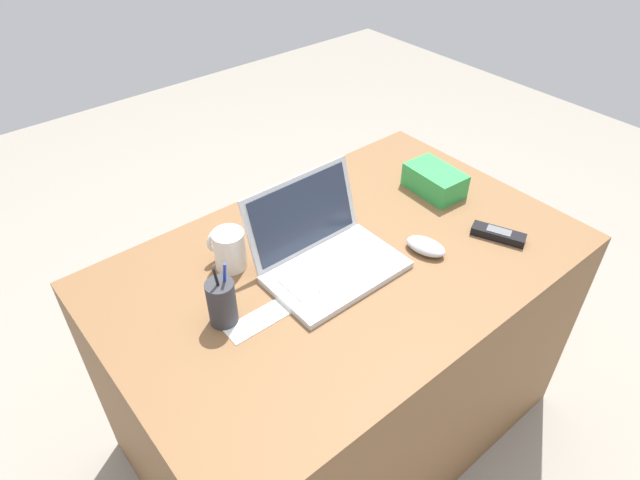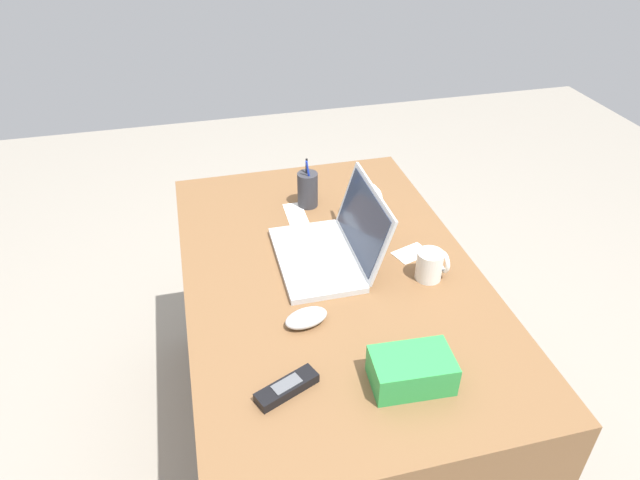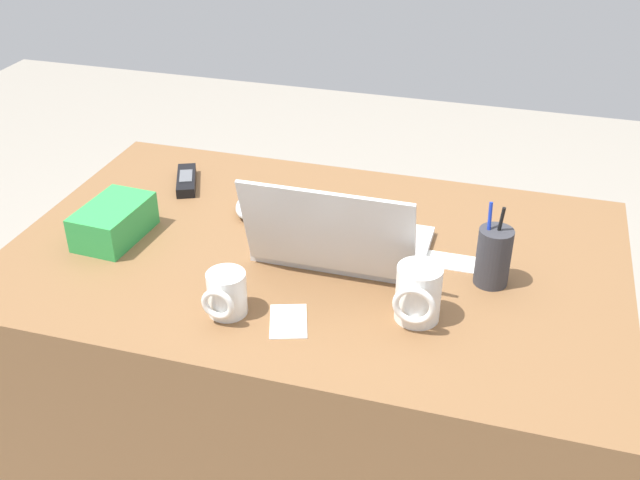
{
  "view_description": "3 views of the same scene",
  "coord_description": "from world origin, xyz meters",
  "px_view_note": "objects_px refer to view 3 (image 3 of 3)",
  "views": [
    {
      "loc": [
        -0.77,
        -0.82,
        1.73
      ],
      "look_at": [
        -0.07,
        0.02,
        0.84
      ],
      "focal_mm": 30.88,
      "sensor_mm": 36.0,
      "label": 1
    },
    {
      "loc": [
        1.22,
        -0.34,
        1.74
      ],
      "look_at": [
        -0.02,
        -0.03,
        0.85
      ],
      "focal_mm": 31.64,
      "sensor_mm": 36.0,
      "label": 2
    },
    {
      "loc": [
        -0.39,
        1.3,
        1.59
      ],
      "look_at": [
        -0.02,
        0.01,
        0.79
      ],
      "focal_mm": 42.2,
      "sensor_mm": 36.0,
      "label": 3
    }
  ],
  "objects_px": {
    "computer_mouse": "(250,206)",
    "snack_bag": "(114,222)",
    "coffee_mug_white": "(418,294)",
    "cordless_phone": "(186,180)",
    "coffee_mug_tall": "(226,294)",
    "pen_holder": "(493,256)",
    "laptop": "(340,240)"
  },
  "relations": [
    {
      "from": "coffee_mug_white",
      "to": "cordless_phone",
      "type": "height_order",
      "value": "coffee_mug_white"
    },
    {
      "from": "laptop",
      "to": "computer_mouse",
      "type": "distance_m",
      "value": 0.28
    },
    {
      "from": "coffee_mug_white",
      "to": "pen_holder",
      "type": "relative_size",
      "value": 0.63
    },
    {
      "from": "coffee_mug_tall",
      "to": "snack_bag",
      "type": "relative_size",
      "value": 0.47
    },
    {
      "from": "coffee_mug_tall",
      "to": "pen_holder",
      "type": "distance_m",
      "value": 0.52
    },
    {
      "from": "pen_holder",
      "to": "coffee_mug_tall",
      "type": "bearing_deg",
      "value": 27.73
    },
    {
      "from": "cordless_phone",
      "to": "snack_bag",
      "type": "height_order",
      "value": "snack_bag"
    },
    {
      "from": "coffee_mug_tall",
      "to": "snack_bag",
      "type": "bearing_deg",
      "value": -29.21
    },
    {
      "from": "laptop",
      "to": "pen_holder",
      "type": "distance_m",
      "value": 0.31
    },
    {
      "from": "cordless_phone",
      "to": "snack_bag",
      "type": "distance_m",
      "value": 0.28
    },
    {
      "from": "computer_mouse",
      "to": "snack_bag",
      "type": "xyz_separation_m",
      "value": [
        0.24,
        0.18,
        0.02
      ]
    },
    {
      "from": "coffee_mug_white",
      "to": "cordless_phone",
      "type": "bearing_deg",
      "value": -30.83
    },
    {
      "from": "coffee_mug_tall",
      "to": "pen_holder",
      "type": "relative_size",
      "value": 0.49
    },
    {
      "from": "coffee_mug_white",
      "to": "cordless_phone",
      "type": "relative_size",
      "value": 0.71
    },
    {
      "from": "computer_mouse",
      "to": "snack_bag",
      "type": "bearing_deg",
      "value": 23.36
    },
    {
      "from": "computer_mouse",
      "to": "pen_holder",
      "type": "distance_m",
      "value": 0.58
    },
    {
      "from": "coffee_mug_white",
      "to": "pen_holder",
      "type": "distance_m",
      "value": 0.2
    },
    {
      "from": "pen_holder",
      "to": "coffee_mug_white",
      "type": "bearing_deg",
      "value": 53.25
    },
    {
      "from": "cordless_phone",
      "to": "snack_bag",
      "type": "relative_size",
      "value": 0.85
    },
    {
      "from": "laptop",
      "to": "coffee_mug_white",
      "type": "bearing_deg",
      "value": 139.49
    },
    {
      "from": "cordless_phone",
      "to": "snack_bag",
      "type": "bearing_deg",
      "value": 81.57
    },
    {
      "from": "coffee_mug_white",
      "to": "snack_bag",
      "type": "bearing_deg",
      "value": -9.05
    },
    {
      "from": "laptop",
      "to": "pen_holder",
      "type": "bearing_deg",
      "value": 179.47
    },
    {
      "from": "pen_holder",
      "to": "laptop",
      "type": "bearing_deg",
      "value": -0.53
    },
    {
      "from": "laptop",
      "to": "coffee_mug_tall",
      "type": "distance_m",
      "value": 0.29
    },
    {
      "from": "pen_holder",
      "to": "snack_bag",
      "type": "distance_m",
      "value": 0.8
    },
    {
      "from": "computer_mouse",
      "to": "coffee_mug_tall",
      "type": "relative_size",
      "value": 1.33
    },
    {
      "from": "cordless_phone",
      "to": "pen_holder",
      "type": "height_order",
      "value": "pen_holder"
    },
    {
      "from": "laptop",
      "to": "cordless_phone",
      "type": "distance_m",
      "value": 0.5
    },
    {
      "from": "coffee_mug_tall",
      "to": "cordless_phone",
      "type": "bearing_deg",
      "value": -57.13
    },
    {
      "from": "computer_mouse",
      "to": "cordless_phone",
      "type": "distance_m",
      "value": 0.22
    },
    {
      "from": "coffee_mug_tall",
      "to": "snack_bag",
      "type": "distance_m",
      "value": 0.39
    }
  ]
}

